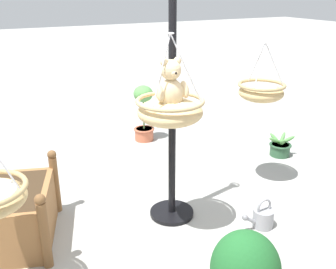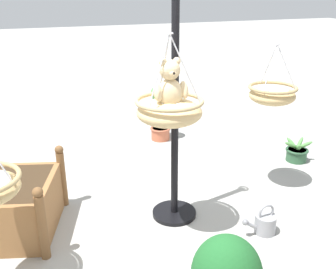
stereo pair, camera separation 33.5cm
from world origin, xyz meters
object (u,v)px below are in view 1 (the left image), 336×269
Objects in this scene: teddy_bear at (171,88)px; hanging_basket_left_high at (261,91)px; potted_plant_bushy_green at (144,113)px; display_pole_central at (172,146)px; watering_can at (262,217)px; hanging_basket_with_teddy at (170,110)px; potted_plant_tall_leafy at (280,147)px; wooden_planter_box at (1,214)px.

hanging_basket_left_high is at bearing -161.76° from teddy_bear.
hanging_basket_left_high is 0.76× the size of potted_plant_bushy_green.
potted_plant_bushy_green is at bearing -107.57° from teddy_bear.
watering_can is at bearing 139.36° from display_pole_central.
hanging_basket_with_teddy reaches higher than watering_can.
display_pole_central is at bearing 7.90° from hanging_basket_left_high.
potted_plant_tall_leafy is at bearing -150.45° from hanging_basket_left_high.
wooden_planter_box is at bearing -3.21° from hanging_basket_left_high.
display_pole_central reaches higher than potted_plant_bushy_green.
hanging_basket_with_teddy reaches higher than hanging_basket_left_high.
teddy_bear is 1.89m from wooden_planter_box.
hanging_basket_with_teddy reaches higher than teddy_bear.
teddy_bear reaches higher than potted_plant_tall_leafy.
teddy_bear is at bearing 157.30° from wooden_planter_box.
watering_can is at bearing 159.52° from teddy_bear.
teddy_bear reaches higher than potted_plant_bushy_green.
hanging_basket_left_high is 2.85m from wooden_planter_box.
teddy_bear reaches higher than hanging_basket_left_high.
hanging_basket_with_teddy is 1.75× the size of teddy_bear.
display_pole_central reaches higher than teddy_bear.
display_pole_central reaches higher than hanging_basket_left_high.
potted_plant_bushy_green is at bearing -105.88° from display_pole_central.
potted_plant_tall_leafy is at bearing -157.16° from teddy_bear.
potted_plant_tall_leafy is at bearing -162.45° from display_pole_central.
display_pole_central is 6.94× the size of watering_can.
wooden_planter_box is at bearing -21.93° from hanging_basket_with_teddy.
potted_plant_tall_leafy is 1.09× the size of watering_can.
potted_plant_tall_leafy is 0.46× the size of potted_plant_bushy_green.
potted_plant_bushy_green is at bearing -141.64° from wooden_planter_box.
hanging_basket_left_high reaches higher than wooden_planter_box.
teddy_bear is 1.57m from watering_can.
display_pole_central is at bearing 168.55° from wooden_planter_box.
display_pole_central is at bearing -40.64° from watering_can.
hanging_basket_left_high is at bearing -172.10° from display_pole_central.
wooden_planter_box is (1.55, -0.31, -0.48)m from display_pole_central.
watering_can is at bearing 158.20° from hanging_basket_with_teddy.
hanging_basket_left_high is (-1.32, -0.41, -0.09)m from hanging_basket_with_teddy.
display_pole_central is 2.18m from potted_plant_tall_leafy.
potted_plant_bushy_green is 2.59m from watering_can.
hanging_basket_with_teddy is 2.48m from potted_plant_bushy_green.
display_pole_central is 1.65m from wooden_planter_box.
display_pole_central is 6.36× the size of potted_plant_tall_leafy.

